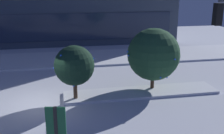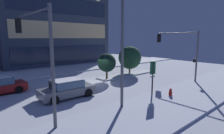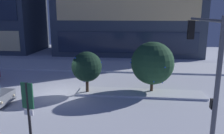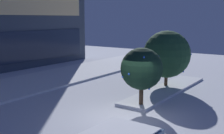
{
  "view_description": "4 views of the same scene",
  "coord_description": "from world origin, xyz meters",
  "views": [
    {
      "loc": [
        1.15,
        -13.71,
        6.03
      ],
      "look_at": [
        3.88,
        0.43,
        1.74
      ],
      "focal_mm": 43.58,
      "sensor_mm": 36.0,
      "label": 1
    },
    {
      "loc": [
        -11.72,
        -16.12,
        4.84
      ],
      "look_at": [
        1.93,
        -0.57,
        1.59
      ],
      "focal_mm": 29.7,
      "sensor_mm": 36.0,
      "label": 2
    },
    {
      "loc": [
        5.38,
        -15.44,
        5.68
      ],
      "look_at": [
        3.48,
        1.34,
        1.76
      ],
      "focal_mm": 37.12,
      "sensor_mm": 36.0,
      "label": 3
    },
    {
      "loc": [
        -10.7,
        -6.67,
        4.52
      ],
      "look_at": [
        0.87,
        1.4,
        2.1
      ],
      "focal_mm": 45.72,
      "sensor_mm": 36.0,
      "label": 4
    }
  ],
  "objects": [
    {
      "name": "ground",
      "position": [
        0.0,
        0.0,
        0.0
      ],
      "size": [
        52.0,
        52.0,
        0.0
      ],
      "primitive_type": "plane",
      "color": "silver"
    },
    {
      "name": "curb_strip_far",
      "position": [
        0.0,
        9.05,
        0.07
      ],
      "size": [
        52.0,
        5.2,
        0.14
      ],
      "primitive_type": "cube",
      "color": "silver",
      "rests_on": "ground"
    },
    {
      "name": "median_strip",
      "position": [
        5.65,
        0.52,
        0.07
      ],
      "size": [
        9.0,
        1.8,
        0.14
      ],
      "primitive_type": "cube",
      "color": "silver",
      "rests_on": "ground"
    },
    {
      "name": "decorated_tree_left_of_median",
      "position": [
        6.44,
        0.93,
        2.21
      ],
      "size": [
        3.13,
        3.07,
        3.75
      ],
      "color": "#473323",
      "rests_on": "ground"
    },
    {
      "name": "traffic_light_corner_near_left",
      "position": [
        -7.92,
        -5.06,
        4.51
      ],
      "size": [
        0.32,
        5.81,
        6.48
      ],
      "rotation": [
        0.0,
        0.0,
        1.57
      ],
      "color": "#565960",
      "rests_on": "ground"
    },
    {
      "name": "decorated_tree_median",
      "position": [
        1.8,
        0.22,
        1.99
      ],
      "size": [
        2.21,
        2.15,
        3.08
      ],
      "color": "#473323",
      "rests_on": "ground"
    }
  ]
}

